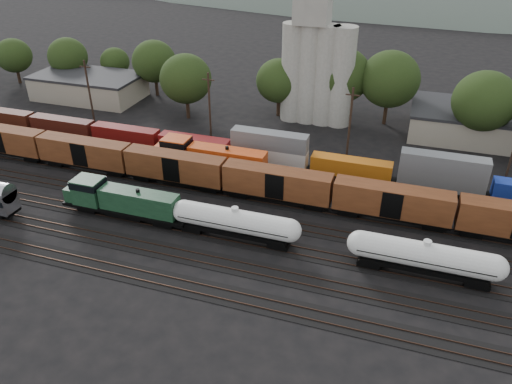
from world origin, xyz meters
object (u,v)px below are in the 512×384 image
(green_locomotive, at_px, (118,200))
(orange_locomotive, at_px, (207,157))
(tank_car_a, at_px, (235,222))
(grain_silo, at_px, (317,63))

(green_locomotive, relative_size, orange_locomotive, 0.89)
(green_locomotive, xyz_separation_m, tank_car_a, (16.32, -0.00, -0.08))
(green_locomotive, relative_size, tank_car_a, 1.07)
(orange_locomotive, relative_size, grain_silo, 0.69)
(tank_car_a, xyz_separation_m, grain_silo, (0.65, 41.00, 8.66))
(grain_silo, bearing_deg, green_locomotive, -112.48)
(tank_car_a, height_order, orange_locomotive, orange_locomotive)
(tank_car_a, xyz_separation_m, orange_locomotive, (-10.20, 15.00, 0.22))
(tank_car_a, distance_m, orange_locomotive, 18.14)
(orange_locomotive, distance_m, grain_silo, 29.41)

